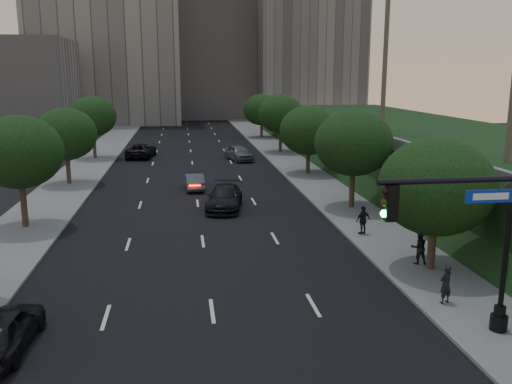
{
  "coord_description": "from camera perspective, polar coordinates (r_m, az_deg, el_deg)",
  "views": [
    {
      "loc": [
        -0.95,
        -14.48,
        8.98
      ],
      "look_at": [
        2.38,
        9.91,
        3.6
      ],
      "focal_mm": 38.0,
      "sensor_mm": 36.0,
      "label": 1
    }
  ],
  "objects": [
    {
      "name": "embankment",
      "position": [
        48.79,
        20.4,
        3.33
      ],
      "size": [
        18.0,
        90.0,
        4.0
      ],
      "primitive_type": "cube",
      "color": "black",
      "rests_on": "ground"
    },
    {
      "name": "sedan_near_right",
      "position": [
        36.69,
        -3.33,
        -0.6
      ],
      "size": [
        3.09,
        5.7,
        1.57
      ],
      "primitive_type": "imported",
      "rotation": [
        0.0,
        0.0,
        -0.17
      ],
      "color": "black",
      "rests_on": "ground"
    },
    {
      "name": "ground",
      "position": [
        17.07,
        -3.63,
        -19.44
      ],
      "size": [
        160.0,
        160.0,
        0.0
      ],
      "primitive_type": "plane",
      "color": "black",
      "rests_on": "ground"
    },
    {
      "name": "office_block_mid",
      "position": [
        116.76,
        -4.51,
        14.26
      ],
      "size": [
        22.0,
        18.0,
        26.0
      ],
      "primitive_type": "cube",
      "color": "#A49E96",
      "rests_on": "ground"
    },
    {
      "name": "pedestrian_b",
      "position": [
        26.85,
        16.77,
        -5.6
      ],
      "size": [
        0.82,
        0.65,
        1.61
      ],
      "primitive_type": "imported",
      "rotation": [
        0.0,
        0.0,
        3.09
      ],
      "color": "black",
      "rests_on": "sidewalk_right"
    },
    {
      "name": "tree_right_d",
      "position": [
        62.67,
        2.6,
        8.23
      ],
      "size": [
        5.2,
        5.2,
        6.74
      ],
      "color": "#38281C",
      "rests_on": "ground"
    },
    {
      "name": "office_block_right",
      "position": [
        113.63,
        5.14,
        16.83
      ],
      "size": [
        20.0,
        22.0,
        36.0
      ],
      "primitive_type": "cube",
      "color": "gray",
      "rests_on": "ground"
    },
    {
      "name": "tree_right_b",
      "position": [
        36.55,
        10.24,
        5.11
      ],
      "size": [
        5.2,
        5.2,
        6.74
      ],
      "color": "#38281C",
      "rests_on": "ground"
    },
    {
      "name": "sedan_far_right",
      "position": [
        57.41,
        -1.81,
        4.15
      ],
      "size": [
        3.12,
        5.16,
        1.64
      ],
      "primitive_type": "imported",
      "rotation": [
        0.0,
        0.0,
        0.26
      ],
      "color": "#5B5E62",
      "rests_on": "ground"
    },
    {
      "name": "office_block_left",
      "position": [
        107.51,
        -15.33,
        15.65
      ],
      "size": [
        26.0,
        20.0,
        32.0
      ],
      "primitive_type": "cube",
      "color": "gray",
      "rests_on": "ground"
    },
    {
      "name": "sidewalk_left",
      "position": [
        46.31,
        -19.22,
        0.54
      ],
      "size": [
        4.5,
        140.0,
        0.15
      ],
      "primitive_type": "cube",
      "color": "slate",
      "rests_on": "ground"
    },
    {
      "name": "office_block_filler",
      "position": [
        88.14,
        -24.69,
        9.94
      ],
      "size": [
        18.0,
        16.0,
        14.0
      ],
      "primitive_type": "cube",
      "color": "#A49E96",
      "rests_on": "ground"
    },
    {
      "name": "road_surface",
      "position": [
        45.39,
        -6.44,
        0.85
      ],
      "size": [
        16.0,
        140.0,
        0.02
      ],
      "primitive_type": "cube",
      "color": "black",
      "rests_on": "ground"
    },
    {
      "name": "sedan_far_left",
      "position": [
        60.64,
        -11.99,
        4.29
      ],
      "size": [
        3.32,
        5.95,
        1.57
      ],
      "primitive_type": "imported",
      "rotation": [
        0.0,
        0.0,
        3.01
      ],
      "color": "black",
      "rests_on": "ground"
    },
    {
      "name": "sedan_mid_left",
      "position": [
        43.14,
        -6.54,
        1.12
      ],
      "size": [
        1.63,
        4.05,
        1.31
      ],
      "primitive_type": "imported",
      "rotation": [
        0.0,
        0.0,
        3.2
      ],
      "color": "#4E5155",
      "rests_on": "ground"
    },
    {
      "name": "sedan_near_left",
      "position": [
        20.14,
        -25.17,
        -13.01
      ],
      "size": [
        2.01,
        4.54,
        1.52
      ],
      "primitive_type": "imported",
      "rotation": [
        0.0,
        0.0,
        3.09
      ],
      "color": "black",
      "rests_on": "ground"
    },
    {
      "name": "tree_left_d",
      "position": [
        60.38,
        -16.83,
        7.62
      ],
      "size": [
        5.0,
        5.0,
        6.71
      ],
      "color": "#38281C",
      "rests_on": "ground"
    },
    {
      "name": "street_lamp",
      "position": [
        20.57,
        24.71,
        -6.81
      ],
      "size": [
        0.64,
        0.64,
        5.62
      ],
      "color": "black",
      "rests_on": "ground"
    },
    {
      "name": "sidewalk_right",
      "position": [
        46.73,
        6.23,
        1.27
      ],
      "size": [
        4.5,
        140.0,
        0.15
      ],
      "primitive_type": "cube",
      "color": "slate",
      "rests_on": "ground"
    },
    {
      "name": "tree_right_a",
      "position": [
        25.63,
        18.43,
        0.53
      ],
      "size": [
        5.2,
        5.2,
        6.24
      ],
      "color": "#38281C",
      "rests_on": "ground"
    },
    {
      "name": "tree_left_c",
      "position": [
        46.68,
        -19.4,
        5.76
      ],
      "size": [
        5.0,
        5.0,
        6.34
      ],
      "color": "#38281C",
      "rests_on": "ground"
    },
    {
      "name": "tree_left_b",
      "position": [
        34.09,
        -23.69,
        3.87
      ],
      "size": [
        5.0,
        5.0,
        6.71
      ],
      "color": "#38281C",
      "rests_on": "ground"
    },
    {
      "name": "parapet_wall",
      "position": [
        45.11,
        11.0,
        6.21
      ],
      "size": [
        0.35,
        90.0,
        0.7
      ],
      "primitive_type": "cube",
      "color": "slate",
      "rests_on": "embankment"
    },
    {
      "name": "tree_right_e",
      "position": [
        77.47,
        0.58,
        8.66
      ],
      "size": [
        5.2,
        5.2,
        6.24
      ],
      "color": "#38281C",
      "rests_on": "ground"
    },
    {
      "name": "pedestrian_c",
      "position": [
        30.97,
        11.21,
        -2.91
      ],
      "size": [
        1.04,
        0.73,
        1.63
      ],
      "primitive_type": "imported",
      "rotation": [
        0.0,
        0.0,
        3.54
      ],
      "color": "black",
      "rests_on": "sidewalk_right"
    },
    {
      "name": "tree_right_c",
      "position": [
        49.05,
        5.55,
        6.47
      ],
      "size": [
        5.2,
        5.2,
        6.24
      ],
      "color": "#38281C",
      "rests_on": "ground"
    },
    {
      "name": "pedestrian_a",
      "position": [
        22.73,
        19.33,
        -9.14
      ],
      "size": [
        0.67,
        0.56,
        1.56
      ],
      "primitive_type": "imported",
      "rotation": [
        0.0,
        0.0,
        3.53
      ],
      "color": "black",
      "rests_on": "sidewalk_right"
    }
  ]
}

